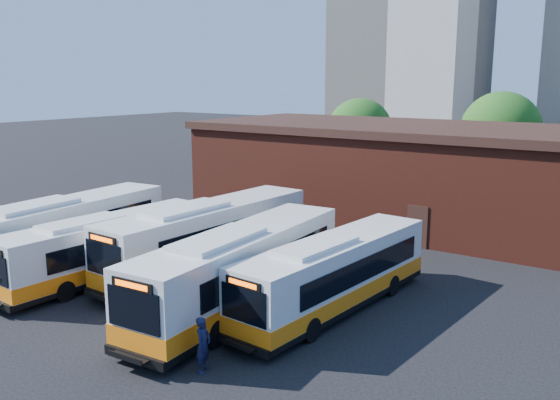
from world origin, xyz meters
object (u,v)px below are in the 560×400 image
Objects in this scene: bus_mideast at (241,273)px; bus_farwest at (61,235)px; transit_worker at (203,345)px; bus_midwest at (209,239)px; bus_west at (108,250)px; bus_east at (334,277)px.

bus_farwest is at bearing 178.48° from bus_mideast.
transit_worker is at bearing -22.85° from bus_farwest.
bus_mideast is at bearing 10.38° from transit_worker.
bus_mideast is at bearing -32.24° from bus_midwest.
bus_east is (10.76, 2.67, 0.02)m from bus_west.
bus_mideast is (7.63, 0.51, 0.17)m from bus_west.
bus_mideast is (11.17, 0.51, -0.01)m from bus_farwest.
transit_worker is at bearing -68.76° from bus_mideast.
bus_midwest is 1.01× the size of bus_mideast.
bus_farwest is 1.12× the size of bus_east.
bus_mideast reaches higher than bus_west.
bus_east is at bearing -21.71° from transit_worker.
bus_mideast is (4.45, -3.07, -0.02)m from bus_midwest.
bus_farwest is 7.62m from bus_midwest.
bus_midwest reaches higher than transit_worker.
bus_midwest reaches higher than bus_mideast.
bus_east is (7.58, -0.91, -0.18)m from bus_midwest.
bus_west is at bearing 179.67° from bus_mideast.
bus_midwest is at bearing 177.28° from bus_east.
bus_midwest is 7.64m from bus_east.
bus_midwest is at bearing 23.08° from bus_farwest.
bus_west is 0.99× the size of bus_east.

